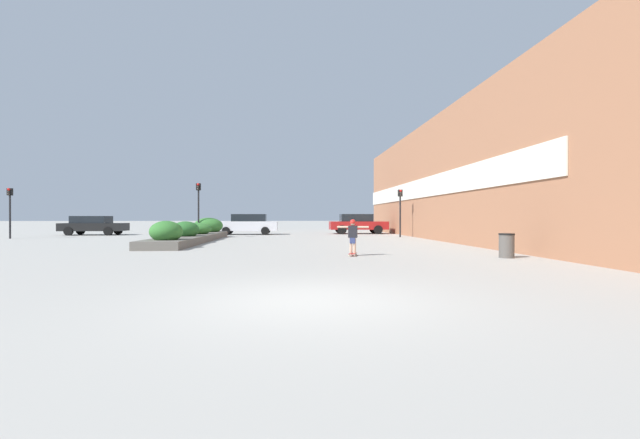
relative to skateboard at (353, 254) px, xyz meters
The scene contains 13 objects.
ground_plane 7.97m from the skateboard, 103.01° to the right, with size 300.00×300.00×0.00m, color #A3A099.
building_wall_right 11.19m from the skateboard, 52.45° to the left, with size 0.67×39.18×7.21m.
planter_box 12.22m from the skateboard, 128.27° to the left, with size 1.97×13.03×1.30m.
skateboard is the anchor object (origin of this frame).
skateboarder 0.74m from the skateboard, 116.57° to the left, with size 1.07×0.38×1.18m.
trash_bin 5.07m from the skateboard, 11.87° to the right, with size 0.50×0.50×0.81m.
car_leftmost 19.38m from the skateboard, 106.49° to the left, with size 4.70×1.93×1.57m.
car_center_left 24.15m from the skateboard, 47.22° to the left, with size 4.45×1.96×1.57m.
car_center_right 25.08m from the skateboard, 132.55° to the left, with size 4.53×2.00×1.43m.
car_rightmost 19.91m from the skateboard, 80.63° to the left, with size 4.62×2.02×1.59m.
traffic_light_left 15.89m from the skateboard, 121.10° to the left, with size 0.28×0.30×3.53m.
traffic_light_right 14.62m from the skateboard, 69.11° to the left, with size 0.28×0.30×3.19m.
traffic_light_far_left 23.79m from the skateboard, 146.03° to the left, with size 0.28×0.30×3.15m.
Camera 1 is at (-0.32, -6.86, 1.34)m, focal length 24.00 mm.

